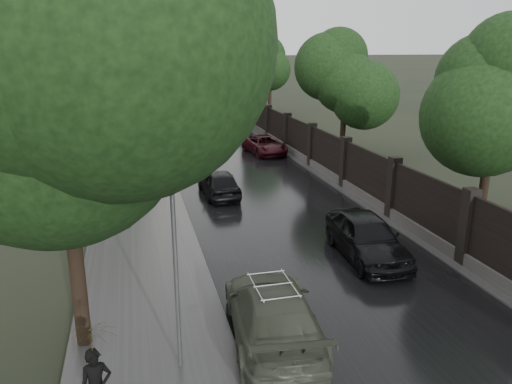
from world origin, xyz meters
The scene contains 18 objects.
ground centered at (0.00, 0.00, 0.00)m, with size 800.00×800.00×0.00m, color black.
road centered at (0.00, 190.00, 0.01)m, with size 8.00×420.00×0.02m, color black.
sidewalk_left centered at (-6.00, 190.00, 0.08)m, with size 4.00×420.00×0.16m, color #2D2D2D.
verge_right centered at (5.50, 190.00, 0.04)m, with size 3.00×420.00×0.08m, color #2D2D2D.
fence_right centered at (4.60, 32.01, 1.01)m, with size 0.45×75.72×2.70m.
tree_left_near centered at (-7.60, 3.00, 6.42)m, with size 5.44×5.44×9.16m.
tree_left_far centered at (-8.00, 30.00, 5.24)m, with size 4.25×4.25×7.39m.
tree_right_a centered at (7.50, 8.00, 4.95)m, with size 4.08×4.08×7.01m.
tree_right_b centered at (7.50, 22.00, 4.95)m, with size 4.08×4.08×7.01m.
tree_right_c centered at (7.50, 40.00, 4.95)m, with size 4.08×4.08×7.01m.
lamp_post centered at (-5.40, 1.50, 2.67)m, with size 0.25×0.12×5.11m.
traffic_light centered at (-4.30, 24.99, 2.40)m, with size 0.16×0.32×4.00m.
brick_building centered at (-18.00, 52.00, 10.00)m, with size 24.00×18.00×20.00m, color black.
volga_sedan centered at (-3.00, 2.20, 0.75)m, with size 2.10×5.16×1.50m, color #404537.
hatchback_left centered at (-2.10, 15.02, 0.69)m, with size 1.62×4.02×1.37m, color black.
car_right_near centered at (1.60, 6.35, 0.79)m, with size 1.86×4.63×1.58m, color black.
car_right_far centered at (2.76, 24.31, 0.62)m, with size 2.07×4.49×1.25m, color black.
pedestrian_umbrella centered at (-7.10, 0.03, 1.84)m, with size 1.08×1.09×2.53m.
Camera 1 is at (-6.13, -8.49, 7.19)m, focal length 35.00 mm.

